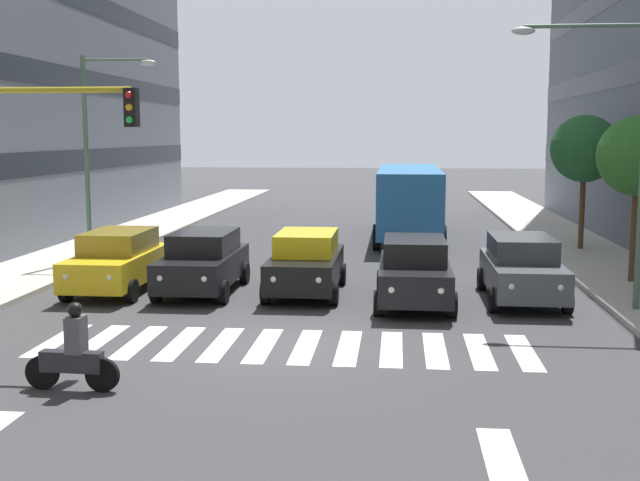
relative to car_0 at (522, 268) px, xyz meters
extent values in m
plane|color=#38383A|center=(5.66, 5.18, -0.89)|extent=(180.00, 180.00, 0.00)
cube|color=black|center=(21.74, -14.72, 2.46)|extent=(10.38, 23.24, 0.90)
cube|color=black|center=(21.74, -14.72, 5.81)|extent=(10.38, 23.24, 0.90)
cube|color=black|center=(21.74, -14.72, 9.16)|extent=(10.38, 23.24, 0.90)
cube|color=silver|center=(0.71, 5.18, -0.88)|extent=(0.45, 2.80, 0.01)
cube|color=silver|center=(1.61, 5.18, -0.88)|extent=(0.45, 2.80, 0.01)
cube|color=silver|center=(2.51, 5.18, -0.88)|extent=(0.45, 2.80, 0.01)
cube|color=silver|center=(3.41, 5.18, -0.88)|extent=(0.45, 2.80, 0.01)
cube|color=silver|center=(4.31, 5.18, -0.88)|extent=(0.45, 2.80, 0.01)
cube|color=silver|center=(5.21, 5.18, -0.88)|extent=(0.45, 2.80, 0.01)
cube|color=silver|center=(6.11, 5.18, -0.88)|extent=(0.45, 2.80, 0.01)
cube|color=silver|center=(7.01, 5.18, -0.88)|extent=(0.45, 2.80, 0.01)
cube|color=silver|center=(7.91, 5.18, -0.88)|extent=(0.45, 2.80, 0.01)
cube|color=silver|center=(8.81, 5.18, -0.88)|extent=(0.45, 2.80, 0.01)
cube|color=silver|center=(9.71, 5.18, -0.88)|extent=(0.45, 2.80, 0.01)
cube|color=silver|center=(10.61, 5.18, -0.88)|extent=(0.45, 2.80, 0.01)
cube|color=silver|center=(1.84, 10.68, -0.88)|extent=(0.50, 2.20, 0.01)
cube|color=#474C51|center=(0.00, 0.05, -0.17)|extent=(1.80, 4.40, 0.80)
cube|color=#343639|center=(0.00, -0.15, 0.53)|extent=(1.58, 2.46, 0.60)
cylinder|color=black|center=(-0.90, 1.50, -0.57)|extent=(0.22, 0.64, 0.64)
cylinder|color=black|center=(0.90, 1.50, -0.57)|extent=(0.22, 0.64, 0.64)
cylinder|color=black|center=(-0.90, -1.40, -0.57)|extent=(0.22, 0.64, 0.64)
cylinder|color=black|center=(0.90, -1.40, -0.57)|extent=(0.22, 0.64, 0.64)
sphere|color=white|center=(-0.58, 2.20, -0.09)|extent=(0.18, 0.18, 0.18)
sphere|color=white|center=(0.58, 2.20, -0.09)|extent=(0.18, 0.18, 0.18)
cube|color=black|center=(2.86, 0.74, -0.17)|extent=(1.80, 4.40, 0.80)
cube|color=black|center=(2.86, 0.54, 0.53)|extent=(1.58, 2.46, 0.60)
cylinder|color=black|center=(1.96, 2.19, -0.57)|extent=(0.22, 0.64, 0.64)
cylinder|color=black|center=(3.76, 2.19, -0.57)|extent=(0.22, 0.64, 0.64)
cylinder|color=black|center=(1.96, -0.71, -0.57)|extent=(0.22, 0.64, 0.64)
cylinder|color=black|center=(3.76, -0.71, -0.57)|extent=(0.22, 0.64, 0.64)
sphere|color=white|center=(2.29, 2.89, -0.09)|extent=(0.18, 0.18, 0.18)
sphere|color=white|center=(3.44, 2.89, -0.09)|extent=(0.18, 0.18, 0.18)
cube|color=black|center=(5.84, -0.36, -0.17)|extent=(1.80, 4.40, 0.80)
cube|color=yellow|center=(5.84, -0.56, 0.53)|extent=(1.58, 2.46, 0.60)
cylinder|color=black|center=(4.94, 1.09, -0.57)|extent=(0.22, 0.64, 0.64)
cylinder|color=black|center=(6.74, 1.09, -0.57)|extent=(0.22, 0.64, 0.64)
cylinder|color=black|center=(4.94, -1.81, -0.57)|extent=(0.22, 0.64, 0.64)
cylinder|color=black|center=(6.74, -1.81, -0.57)|extent=(0.22, 0.64, 0.64)
sphere|color=white|center=(5.27, 1.79, -0.09)|extent=(0.18, 0.18, 0.18)
sphere|color=white|center=(6.42, 1.79, -0.09)|extent=(0.18, 0.18, 0.18)
cube|color=black|center=(8.75, -0.23, -0.17)|extent=(1.80, 4.40, 0.80)
cube|color=black|center=(8.75, -0.43, 0.53)|extent=(1.58, 2.46, 0.60)
cylinder|color=black|center=(7.85, 1.22, -0.57)|extent=(0.22, 0.64, 0.64)
cylinder|color=black|center=(9.65, 1.22, -0.57)|extent=(0.22, 0.64, 0.64)
cylinder|color=black|center=(7.85, -1.68, -0.57)|extent=(0.22, 0.64, 0.64)
cylinder|color=black|center=(9.65, -1.68, -0.57)|extent=(0.22, 0.64, 0.64)
sphere|color=white|center=(8.17, 1.92, -0.09)|extent=(0.18, 0.18, 0.18)
sphere|color=white|center=(9.32, 1.92, -0.09)|extent=(0.18, 0.18, 0.18)
cube|color=gold|center=(11.19, -0.15, -0.17)|extent=(1.80, 4.40, 0.80)
cube|color=olive|center=(11.19, -0.35, 0.53)|extent=(1.58, 2.46, 0.60)
cylinder|color=black|center=(10.29, 1.30, -0.57)|extent=(0.22, 0.64, 0.64)
cylinder|color=black|center=(12.09, 1.30, -0.57)|extent=(0.22, 0.64, 0.64)
cylinder|color=black|center=(10.29, -1.60, -0.57)|extent=(0.22, 0.64, 0.64)
cylinder|color=black|center=(12.09, -1.60, -0.57)|extent=(0.22, 0.64, 0.64)
sphere|color=white|center=(10.62, 2.00, -0.09)|extent=(0.18, 0.18, 0.18)
sphere|color=white|center=(11.77, 2.00, -0.09)|extent=(0.18, 0.18, 0.18)
cube|color=#286BAD|center=(2.86, -12.70, 0.86)|extent=(2.50, 10.50, 2.50)
cube|color=black|center=(2.86, -12.70, 1.41)|extent=(2.52, 9.87, 0.80)
cylinder|color=black|center=(1.61, -9.03, -0.39)|extent=(0.28, 1.00, 1.00)
cylinder|color=black|center=(4.11, -9.03, -0.39)|extent=(0.28, 1.00, 1.00)
cylinder|color=black|center=(1.61, -15.85, -0.39)|extent=(0.28, 1.00, 1.00)
cylinder|color=black|center=(4.11, -15.85, -0.39)|extent=(0.28, 1.00, 1.00)
cylinder|color=black|center=(9.46, 8.42, -0.59)|extent=(0.60, 0.12, 0.60)
cylinder|color=black|center=(8.36, 8.47, -0.59)|extent=(0.60, 0.12, 0.60)
cube|color=#232328|center=(8.91, 8.45, -0.37)|extent=(1.11, 0.28, 0.36)
cube|color=#4C4C51|center=(8.81, 8.45, 0.11)|extent=(0.29, 0.37, 0.64)
sphere|color=black|center=(8.81, 8.45, 0.55)|extent=(0.26, 0.26, 0.26)
cylinder|color=#AD991E|center=(10.73, 5.87, 4.41)|extent=(4.31, 0.12, 0.12)
cube|color=black|center=(8.58, 5.87, 4.06)|extent=(0.24, 0.28, 0.76)
sphere|color=red|center=(8.58, 6.02, 4.30)|extent=(0.14, 0.14, 0.14)
sphere|color=orange|center=(8.58, 6.02, 4.06)|extent=(0.14, 0.14, 0.14)
sphere|color=green|center=(8.58, 6.02, 3.82)|extent=(0.14, 0.14, 0.14)
cylinder|color=#4C6B56|center=(-1.10, 1.41, 6.10)|extent=(2.95, 0.10, 0.10)
ellipsoid|color=#B7BCC1|center=(0.38, 1.41, 6.00)|extent=(0.56, 0.28, 0.20)
cylinder|color=#4C6B56|center=(13.89, -4.90, 2.71)|extent=(0.16, 0.16, 6.89)
cylinder|color=#4C6B56|center=(12.78, -4.90, 6.00)|extent=(2.22, 0.10, 0.10)
ellipsoid|color=#B7BCC1|center=(11.67, -4.90, 5.90)|extent=(0.56, 0.28, 0.20)
cylinder|color=#513823|center=(-3.55, -2.42, 0.75)|extent=(0.20, 0.20, 2.96)
sphere|color=#2D6B28|center=(-3.55, -2.42, 2.93)|extent=(2.32, 2.32, 2.32)
cylinder|color=#513823|center=(-3.57, -9.21, 0.76)|extent=(0.20, 0.20, 3.00)
sphere|color=#235B2D|center=(-3.57, -9.21, 3.01)|extent=(2.51, 2.51, 2.51)
camera|label=1|loc=(3.31, 21.30, 3.54)|focal=44.56mm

